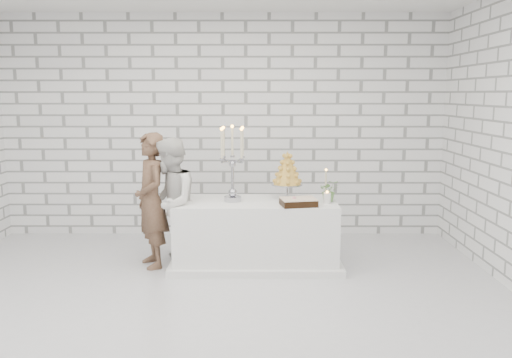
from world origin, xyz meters
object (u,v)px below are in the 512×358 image
candelabra (232,163)px  croquembouche (287,175)px  cake_table (256,233)px  groom (151,200)px  bride (170,204)px

candelabra → croquembouche: bearing=13.1°
cake_table → groom: size_ratio=1.18×
croquembouche → candelabra: bearing=-166.9°
groom → candelabra: bearing=63.9°
groom → croquembouche: 1.56m
groom → candelabra: (0.91, 0.02, 0.42)m
cake_table → groom: 1.24m
groom → bride: groom is taller
cake_table → croquembouche: size_ratio=3.26×
groom → bride: (0.22, -0.06, -0.03)m
candelabra → croquembouche: candelabra is taller
cake_table → bride: bride is taller
cake_table → croquembouche: bearing=19.9°
groom → croquembouche: bearing=68.9°
cake_table → candelabra: (-0.26, -0.01, 0.80)m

